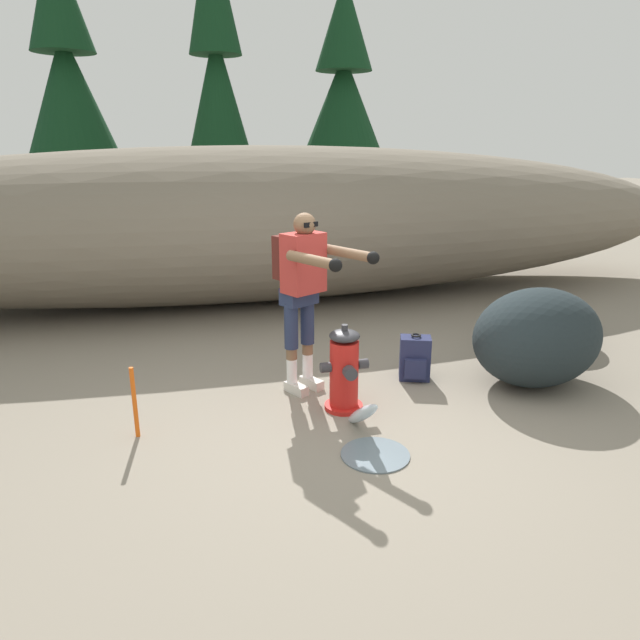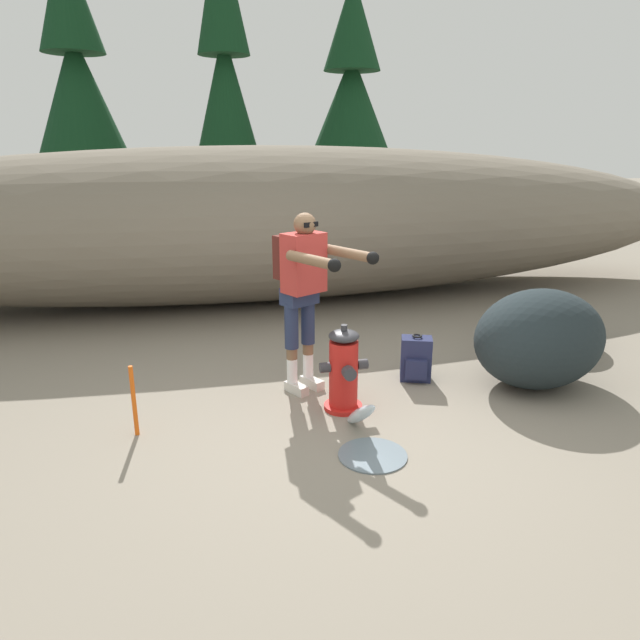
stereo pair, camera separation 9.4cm
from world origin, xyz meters
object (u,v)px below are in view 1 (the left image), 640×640
(utility_worker, at_px, (303,281))
(survey_stake, at_px, (135,403))
(boulder_large, at_px, (548,318))
(boulder_mid, at_px, (537,337))
(spare_backpack, at_px, (415,359))
(fire_hydrant, at_px, (344,371))

(utility_worker, bearing_deg, survey_stake, -98.34)
(boulder_large, distance_m, survey_stake, 4.75)
(boulder_large, bearing_deg, boulder_mid, -130.42)
(spare_backpack, relative_size, survey_stake, 0.78)
(utility_worker, bearing_deg, fire_hydrant, -0.18)
(fire_hydrant, bearing_deg, boulder_mid, 2.40)
(survey_stake, bearing_deg, utility_worker, 19.75)
(fire_hydrant, bearing_deg, survey_stake, -177.83)
(fire_hydrant, relative_size, spare_backpack, 1.67)
(boulder_large, xyz_separation_m, boulder_mid, (-0.87, -1.02, 0.18))
(utility_worker, relative_size, spare_backpack, 3.60)
(fire_hydrant, distance_m, survey_stake, 1.77)
(fire_hydrant, height_order, boulder_mid, boulder_mid)
(utility_worker, distance_m, survey_stake, 1.79)
(boulder_mid, bearing_deg, fire_hydrant, -177.60)
(boulder_large, distance_m, boulder_mid, 1.35)
(fire_hydrant, distance_m, utility_worker, 0.90)
(fire_hydrant, xyz_separation_m, survey_stake, (-1.77, -0.07, -0.06))
(fire_hydrant, distance_m, spare_backpack, 1.01)
(survey_stake, bearing_deg, fire_hydrant, 2.17)
(spare_backpack, distance_m, boulder_large, 2.06)
(boulder_large, bearing_deg, spare_backpack, -162.07)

